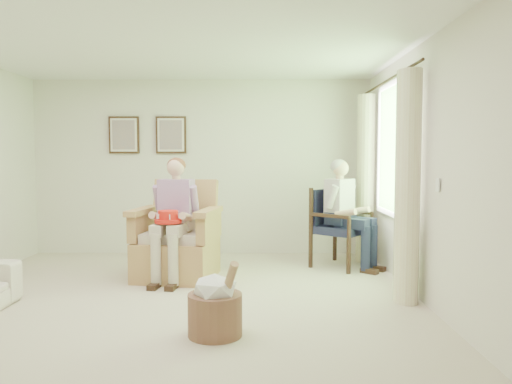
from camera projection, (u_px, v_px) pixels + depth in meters
floor at (170, 308)px, 4.81m from camera, size 5.50×5.50×0.00m
back_wall at (202, 167)px, 7.46m from camera, size 5.00×0.04×2.60m
front_wall at (42, 195)px, 1.98m from camera, size 5.00×0.04×2.60m
right_wall at (433, 173)px, 4.70m from camera, size 0.04×5.50×2.60m
ceiling at (167, 33)px, 4.63m from camera, size 5.00×5.50×0.02m
window at (395, 146)px, 5.88m from camera, size 0.13×2.50×1.63m
curtain_left at (407, 188)px, 4.93m from camera, size 0.34×0.34×2.30m
curtain_right at (365, 179)px, 6.89m from camera, size 0.34×0.34×2.30m
framed_print_left at (124, 135)px, 7.40m from camera, size 0.45×0.05×0.55m
framed_print_right at (171, 135)px, 7.39m from camera, size 0.45×0.05×0.55m
wicker_armchair at (177, 247)px, 6.01m from camera, size 0.92×0.91×1.17m
wood_armchair at (340, 224)px, 6.67m from camera, size 0.66×0.62×1.02m
person_wicker at (175, 209)px, 5.83m from camera, size 0.40×0.63×1.42m
person_dark at (343, 205)px, 6.48m from camera, size 0.40×0.62×1.39m
red_hat at (168, 218)px, 5.63m from camera, size 0.31×0.31×0.14m
hatbox at (215, 305)px, 4.04m from camera, size 0.51×0.51×0.65m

